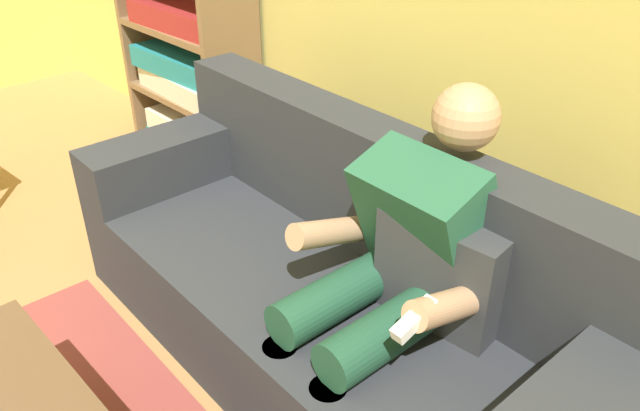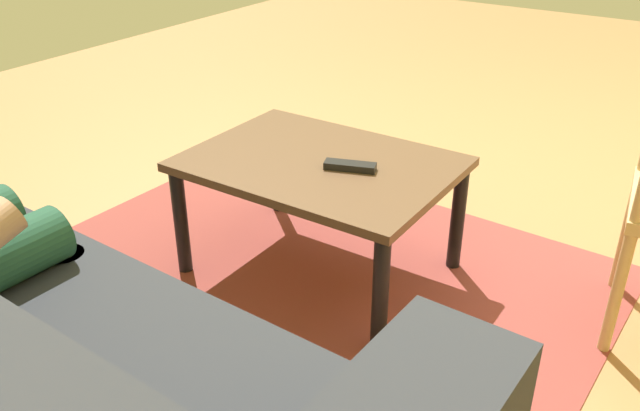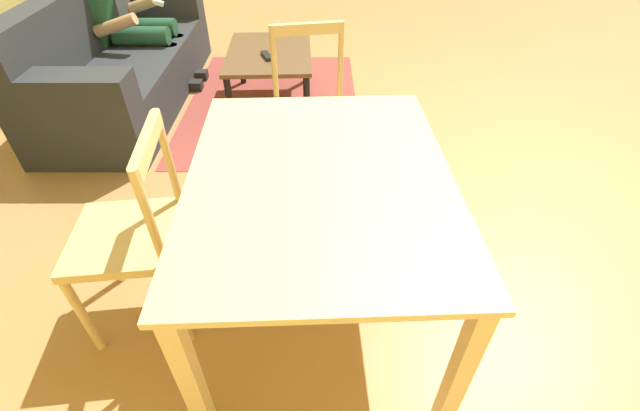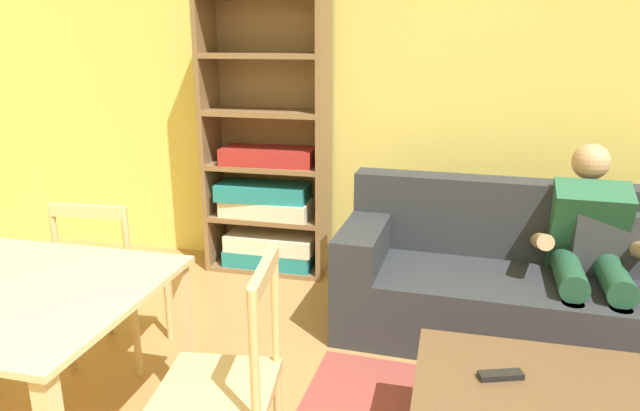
# 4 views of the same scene
# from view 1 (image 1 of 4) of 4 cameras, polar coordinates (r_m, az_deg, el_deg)

# --- Properties ---
(couch) EXTENTS (2.20, 0.90, 0.87)m
(couch) POSITION_cam_1_polar(r_m,az_deg,el_deg) (2.30, 1.36, -7.59)
(couch) COLOR #282B30
(couch) RESTS_ON ground_plane
(person_lounging) EXTENTS (0.60, 0.96, 1.11)m
(person_lounging) POSITION_cam_1_polar(r_m,az_deg,el_deg) (2.00, 6.90, -5.59)
(person_lounging) COLOR #23563D
(person_lounging) RESTS_ON ground_plane
(bookshelf) EXTENTS (0.89, 0.36, 1.98)m
(bookshelf) POSITION_cam_1_polar(r_m,az_deg,el_deg) (3.75, -11.76, 14.69)
(bookshelf) COLOR brown
(bookshelf) RESTS_ON ground_plane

